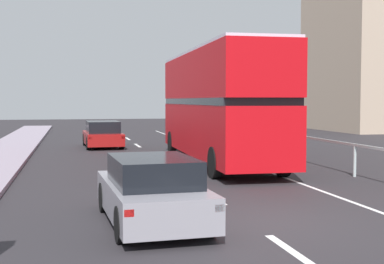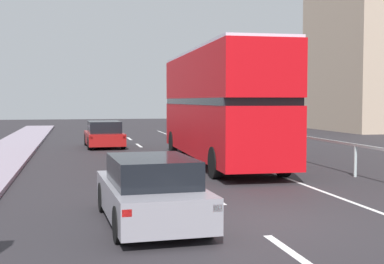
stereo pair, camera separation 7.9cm
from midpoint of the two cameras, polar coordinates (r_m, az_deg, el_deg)
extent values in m
cube|color=#2A262A|center=(11.05, 5.98, -9.63)|extent=(73.88, 120.00, 0.10)
cube|color=silver|center=(8.87, 10.98, -12.60)|extent=(0.16, 2.33, 0.01)
cube|color=silver|center=(13.70, 2.23, -6.84)|extent=(0.16, 2.33, 0.01)
cube|color=silver|center=(18.74, -1.81, -4.07)|extent=(0.16, 2.33, 0.01)
cube|color=silver|center=(23.85, -4.11, -2.47)|extent=(0.16, 2.33, 0.01)
cube|color=silver|center=(29.01, -5.60, -1.43)|extent=(0.16, 2.33, 0.01)
cube|color=silver|center=(34.18, -6.63, -0.71)|extent=(0.16, 2.33, 0.01)
cube|color=silver|center=(39.37, -7.40, -0.17)|extent=(0.16, 2.33, 0.01)
cube|color=silver|center=(20.43, 6.26, -3.47)|extent=(0.12, 46.00, 0.01)
cube|color=#ACBBBC|center=(21.16, 12.06, -0.52)|extent=(0.08, 42.00, 0.08)
cylinder|color=#ACBBBC|center=(17.81, 17.13, -2.97)|extent=(0.10, 0.10, 1.02)
cylinder|color=#ACBBBC|center=(21.20, 12.05, -1.89)|extent=(0.10, 0.10, 1.02)
cylinder|color=#ACBBBC|center=(24.71, 8.39, -1.11)|extent=(0.10, 0.10, 1.02)
cylinder|color=#ACBBBC|center=(28.31, 5.65, -0.52)|extent=(0.10, 0.10, 1.02)
cylinder|color=#ACBBBC|center=(31.95, 3.53, -0.07)|extent=(0.10, 0.10, 1.02)
cylinder|color=#ACBBBC|center=(35.63, 1.85, 0.30)|extent=(0.10, 0.10, 1.02)
cylinder|color=#ACBBBC|center=(39.34, 0.48, 0.59)|extent=(0.10, 0.10, 1.02)
cube|color=red|center=(20.80, 2.97, 0.30)|extent=(2.68, 11.41, 1.93)
cube|color=black|center=(20.77, 2.98, 3.29)|extent=(2.69, 10.96, 0.24)
cube|color=red|center=(20.79, 2.98, 5.98)|extent=(2.68, 11.41, 1.72)
cube|color=silver|center=(20.85, 2.99, 8.48)|extent=(2.62, 11.18, 0.10)
cube|color=black|center=(26.31, -0.02, 1.16)|extent=(2.18, 0.09, 1.35)
cube|color=yellow|center=(26.33, -0.02, 6.38)|extent=(1.45, 0.07, 0.28)
cylinder|color=black|center=(24.81, -1.93, -1.08)|extent=(0.30, 1.01, 1.00)
cylinder|color=black|center=(25.26, 3.05, -1.00)|extent=(0.30, 1.01, 1.00)
cylinder|color=black|center=(16.65, 2.66, -3.29)|extent=(0.30, 1.01, 1.00)
cylinder|color=black|center=(17.31, 9.82, -3.08)|extent=(0.30, 1.01, 1.00)
cube|color=gray|center=(10.71, -4.30, -7.05)|extent=(1.91, 4.15, 0.63)
cube|color=black|center=(10.43, -4.10, -4.12)|extent=(1.61, 2.31, 0.52)
cube|color=red|center=(8.62, -6.71, -8.56)|extent=(0.16, 0.07, 0.12)
cube|color=red|center=(8.96, 2.97, -8.08)|extent=(0.16, 0.07, 0.12)
cylinder|color=black|center=(11.93, -9.20, -6.87)|extent=(0.23, 0.65, 0.64)
cylinder|color=black|center=(12.19, -1.90, -6.61)|extent=(0.23, 0.65, 0.64)
cylinder|color=black|center=(9.34, -7.44, -9.74)|extent=(0.23, 0.65, 0.64)
cylinder|color=black|center=(9.66, 1.81, -9.27)|extent=(0.23, 0.65, 0.64)
cube|color=maroon|center=(28.14, -9.29, -0.63)|extent=(1.96, 4.14, 0.60)
cube|color=black|center=(27.90, -9.26, 0.55)|extent=(1.67, 2.30, 0.58)
cube|color=red|center=(26.07, -10.62, -0.63)|extent=(0.16, 0.07, 0.12)
cube|color=red|center=(26.23, -7.15, -0.58)|extent=(0.16, 0.07, 0.12)
cylinder|color=black|center=(29.41, -11.12, -0.79)|extent=(0.23, 0.65, 0.64)
cylinder|color=black|center=(29.56, -7.96, -0.74)|extent=(0.23, 0.65, 0.64)
cylinder|color=black|center=(26.76, -10.76, -1.20)|extent=(0.23, 0.65, 0.64)
cylinder|color=black|center=(26.92, -7.29, -1.14)|extent=(0.23, 0.65, 0.64)
camera|label=1|loc=(0.04, -89.85, 0.01)|focal=50.05mm
camera|label=2|loc=(0.04, 90.15, -0.01)|focal=50.05mm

